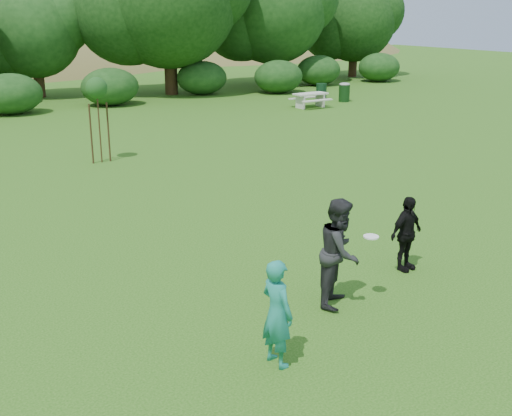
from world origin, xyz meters
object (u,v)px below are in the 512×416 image
(player_teal, at_px, (277,313))
(picnic_table, at_px, (310,98))
(player_grey, at_px, (340,252))
(trash_can_lidded, at_px, (344,92))
(player_black, at_px, (406,234))
(sapling, at_px, (97,90))
(trash_can_near, at_px, (321,91))

(player_teal, relative_size, picnic_table, 0.91)
(picnic_table, bearing_deg, player_grey, -126.11)
(player_grey, height_order, trash_can_lidded, player_grey)
(player_black, xyz_separation_m, picnic_table, (11.62, 18.33, -0.24))
(sapling, distance_m, trash_can_lidded, 17.89)
(sapling, bearing_deg, player_black, -81.33)
(player_grey, bearing_deg, sapling, 51.02)
(trash_can_near, xyz_separation_m, trash_can_lidded, (0.52, -1.39, 0.09))
(picnic_table, relative_size, trash_can_lidded, 1.71)
(trash_can_near, distance_m, sapling, 18.02)
(picnic_table, xyz_separation_m, trash_can_lidded, (2.94, 0.77, 0.02))
(player_teal, bearing_deg, player_grey, -67.56)
(trash_can_near, bearing_deg, trash_can_lidded, -69.56)
(player_teal, height_order, trash_can_near, player_teal)
(player_teal, relative_size, player_grey, 0.85)
(trash_can_lidded, bearing_deg, sapling, -157.42)
(trash_can_near, xyz_separation_m, sapling, (-15.91, -8.22, 1.97))
(sapling, bearing_deg, player_grey, -90.98)
(player_teal, relative_size, player_black, 1.08)
(player_grey, distance_m, trash_can_near, 26.44)
(player_black, relative_size, picnic_table, 0.84)
(trash_can_near, bearing_deg, sapling, -152.68)
(player_teal, distance_m, trash_can_near, 28.58)
(trash_can_near, xyz_separation_m, picnic_table, (-2.43, -2.16, 0.07))
(player_black, height_order, sapling, sapling)
(trash_can_lidded, bearing_deg, trash_can_near, 110.44)
(picnic_table, bearing_deg, trash_can_near, 41.67)
(player_teal, bearing_deg, sapling, -14.59)
(player_black, relative_size, trash_can_lidded, 1.45)
(sapling, xyz_separation_m, picnic_table, (13.49, 6.06, -1.90))
(player_black, bearing_deg, sapling, 90.53)
(player_teal, height_order, sapling, sapling)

